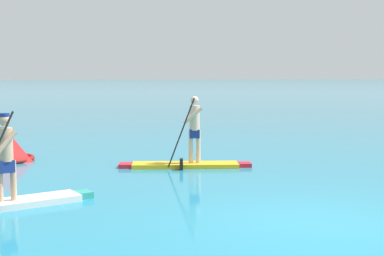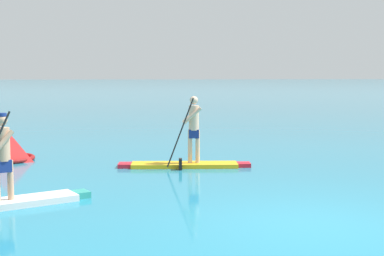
% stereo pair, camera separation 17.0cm
% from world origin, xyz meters
% --- Properties ---
extents(ground, '(440.00, 440.00, 0.00)m').
position_xyz_m(ground, '(0.00, 0.00, 0.00)').
color(ground, teal).
extents(paddleboarder_near_left, '(2.78, 1.64, 1.78)m').
position_xyz_m(paddleboarder_near_left, '(-5.12, 1.77, 0.36)').
color(paddleboarder_near_left, white).
rests_on(paddleboarder_near_left, ground).
extents(paddleboarder_mid_center, '(3.43, 0.97, 1.86)m').
position_xyz_m(paddleboarder_mid_center, '(-1.46, 5.55, 0.37)').
color(paddleboarder_mid_center, yellow).
rests_on(paddleboarder_mid_center, ground).
extents(race_marker_buoy, '(1.75, 1.75, 0.91)m').
position_xyz_m(race_marker_buoy, '(-6.32, 7.20, 0.39)').
color(race_marker_buoy, red).
rests_on(race_marker_buoy, ground).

